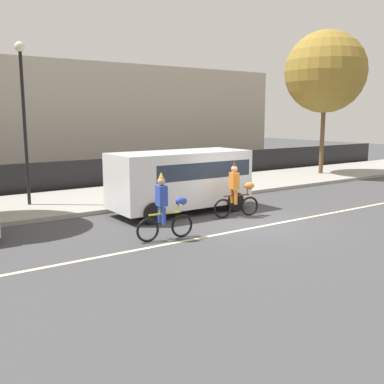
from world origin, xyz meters
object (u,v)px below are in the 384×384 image
street_lamp_post (23,100)px  parade_cyclist_cobalt (165,210)px  parade_cyclist_orange (237,193)px  parked_van_white (182,177)px

street_lamp_post → parade_cyclist_cobalt: bearing=-73.5°
street_lamp_post → parade_cyclist_orange: bearing=-45.4°
parade_cyclist_orange → parked_van_white: size_ratio=0.38×
parade_cyclist_cobalt → street_lamp_post: 7.54m
parked_van_white → street_lamp_post: 6.37m
parade_cyclist_cobalt → street_lamp_post: (-1.95, 6.57, 3.15)m
parade_cyclist_orange → parked_van_white: parked_van_white is taller
parked_van_white → street_lamp_post: (-4.34, 3.79, 2.71)m
parked_van_white → street_lamp_post: size_ratio=0.85×
parade_cyclist_cobalt → parked_van_white: bearing=49.3°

